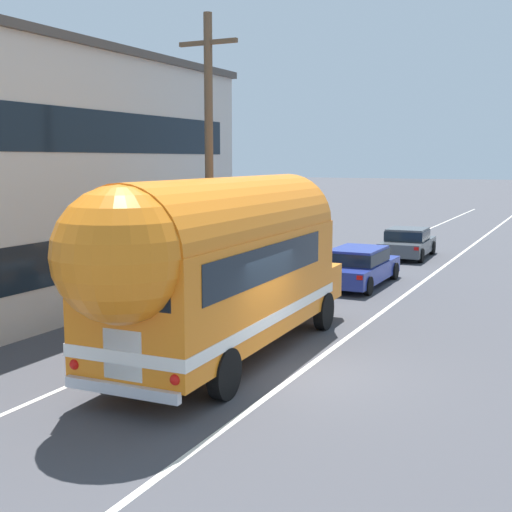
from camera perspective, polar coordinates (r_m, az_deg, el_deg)
ground_plane at (r=14.62m, az=3.53°, el=-9.88°), size 300.00×300.00×0.00m
lane_markings at (r=26.25m, az=9.93°, el=-1.91°), size 4.00×80.00×0.01m
utility_pole at (r=19.35m, az=-3.96°, el=7.82°), size 1.80×0.24×8.50m
painted_bus at (r=14.86m, az=-3.26°, el=-0.44°), size 2.80×10.42×4.12m
car_lead at (r=24.77m, az=8.59°, el=-0.73°), size 1.95×4.83×1.37m
car_second at (r=32.26m, az=12.60°, el=1.17°), size 2.10×4.41×1.37m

